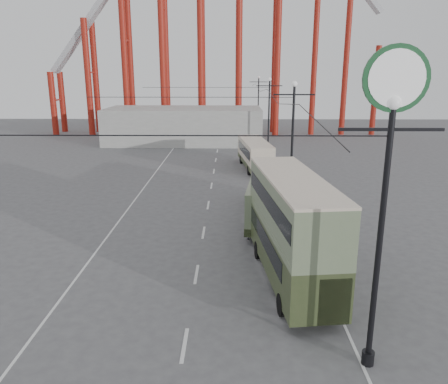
{
  "coord_description": "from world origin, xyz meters",
  "views": [
    {
      "loc": [
        0.71,
        -16.36,
        9.99
      ],
      "look_at": [
        0.34,
        8.97,
        3.0
      ],
      "focal_mm": 35.0,
      "sensor_mm": 36.0,
      "label": 1
    }
  ],
  "objects_px": {
    "lamp_post_near": "(390,144)",
    "double_decker_bus": "(292,224)",
    "single_decker_green": "(270,194)",
    "pedestrian": "(250,227)",
    "single_decker_cream": "(255,153)"
  },
  "relations": [
    {
      "from": "single_decker_green",
      "to": "pedestrian",
      "type": "relative_size",
      "value": 6.78
    },
    {
      "from": "lamp_post_near",
      "to": "double_decker_bus",
      "type": "bearing_deg",
      "value": 106.77
    },
    {
      "from": "double_decker_bus",
      "to": "single_decker_green",
      "type": "xyz_separation_m",
      "value": [
        -0.19,
        9.7,
        -1.2
      ]
    },
    {
      "from": "single_decker_cream",
      "to": "lamp_post_near",
      "type": "bearing_deg",
      "value": -92.47
    },
    {
      "from": "lamp_post_near",
      "to": "pedestrian",
      "type": "distance_m",
      "value": 14.27
    },
    {
      "from": "single_decker_cream",
      "to": "single_decker_green",
      "type": "bearing_deg",
      "value": -95.91
    },
    {
      "from": "lamp_post_near",
      "to": "pedestrian",
      "type": "bearing_deg",
      "value": 107.02
    },
    {
      "from": "lamp_post_near",
      "to": "single_decker_cream",
      "type": "xyz_separation_m",
      "value": [
        -2.29,
        32.44,
        -6.19
      ]
    },
    {
      "from": "double_decker_bus",
      "to": "single_decker_cream",
      "type": "relative_size",
      "value": 1.03
    },
    {
      "from": "lamp_post_near",
      "to": "pedestrian",
      "type": "xyz_separation_m",
      "value": [
        -3.64,
        11.88,
        -7.03
      ]
    },
    {
      "from": "single_decker_green",
      "to": "pedestrian",
      "type": "bearing_deg",
      "value": -102.48
    },
    {
      "from": "pedestrian",
      "to": "single_decker_cream",
      "type": "bearing_deg",
      "value": -112.46
    },
    {
      "from": "lamp_post_near",
      "to": "double_decker_bus",
      "type": "relative_size",
      "value": 1.07
    },
    {
      "from": "double_decker_bus",
      "to": "single_decker_cream",
      "type": "distance_m",
      "value": 26.07
    },
    {
      "from": "double_decker_bus",
      "to": "pedestrian",
      "type": "xyz_separation_m",
      "value": [
        -1.71,
        5.48,
        -2.13
      ]
    }
  ]
}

